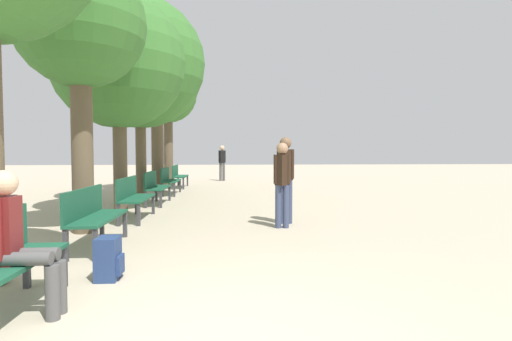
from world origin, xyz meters
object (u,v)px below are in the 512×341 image
(bench_row_3, at_px, (155,185))
(pedestrian_mid, at_px, (285,174))
(bench_row_4, at_px, (169,179))
(tree_row_3, at_px, (140,64))
(pedestrian_far, at_px, (282,179))
(bench_row_2, at_px, (133,195))
(person_seated, at_px, (20,239))
(backpack, at_px, (108,259))
(bench_row_5, at_px, (178,174))
(tree_row_2, at_px, (119,62))
(pedestrian_near, at_px, (222,161))
(tree_row_5, at_px, (168,95))
(tree_row_4, at_px, (157,63))
(bench_row_1, at_px, (92,213))
(tree_row_1, at_px, (80,26))

(bench_row_3, xyz_separation_m, pedestrian_mid, (3.12, -3.11, 0.46))
(bench_row_3, height_order, bench_row_4, same)
(tree_row_3, relative_size, pedestrian_far, 3.66)
(bench_row_2, bearing_deg, bench_row_3, 90.00)
(person_seated, distance_m, backpack, 1.17)
(bench_row_2, relative_size, bench_row_3, 1.00)
(bench_row_5, bearing_deg, tree_row_3, -97.66)
(tree_row_2, distance_m, pedestrian_near, 10.36)
(bench_row_3, height_order, tree_row_5, tree_row_5)
(bench_row_5, bearing_deg, tree_row_2, -94.98)
(bench_row_5, distance_m, tree_row_4, 4.28)
(backpack, bearing_deg, pedestrian_near, 86.23)
(person_seated, distance_m, pedestrian_mid, 5.18)
(bench_row_5, bearing_deg, backpack, -86.60)
(bench_row_3, height_order, pedestrian_far, pedestrian_far)
(person_seated, distance_m, pedestrian_far, 4.73)
(bench_row_1, distance_m, bench_row_2, 2.46)
(bench_row_5, bearing_deg, pedestrian_far, -70.54)
(bench_row_5, xyz_separation_m, pedestrian_far, (2.99, -8.47, 0.39))
(bench_row_5, bearing_deg, person_seated, -88.93)
(bench_row_1, distance_m, bench_row_3, 4.91)
(tree_row_2, xyz_separation_m, pedestrian_mid, (3.66, -1.76, -2.52))
(pedestrian_far, bearing_deg, tree_row_1, -177.01)
(tree_row_1, bearing_deg, tree_row_4, 90.00)
(bench_row_1, xyz_separation_m, bench_row_2, (0.00, 2.46, 0.00))
(bench_row_1, xyz_separation_m, pedestrian_near, (1.65, 13.38, 0.46))
(bench_row_1, relative_size, tree_row_5, 0.31)
(tree_row_5, bearing_deg, person_seated, -86.71)
(tree_row_5, relative_size, backpack, 10.59)
(bench_row_1, xyz_separation_m, tree_row_4, (-0.55, 8.45, 4.02))
(person_seated, bearing_deg, backpack, 65.81)
(person_seated, height_order, backpack, person_seated)
(tree_row_5, distance_m, pedestrian_far, 10.65)
(bench_row_1, height_order, tree_row_4, tree_row_4)
(tree_row_4, bearing_deg, tree_row_5, 90.00)
(tree_row_2, height_order, pedestrian_mid, tree_row_2)
(bench_row_1, xyz_separation_m, tree_row_2, (-0.55, 3.57, 2.97))
(tree_row_1, xyz_separation_m, tree_row_2, (0.00, 2.40, -0.08))
(bench_row_4, distance_m, bench_row_5, 2.46)
(tree_row_5, bearing_deg, tree_row_3, -90.00)
(bench_row_1, distance_m, pedestrian_near, 13.49)
(bench_row_4, xyz_separation_m, backpack, (0.67, -8.87, -0.29))
(bench_row_1, xyz_separation_m, tree_row_3, (-0.55, 5.77, 3.42))
(bench_row_3, xyz_separation_m, bench_row_4, (0.00, 2.46, 0.00))
(bench_row_2, distance_m, bench_row_3, 2.46)
(tree_row_4, xyz_separation_m, tree_row_5, (0.00, 2.54, -0.77))
(person_seated, bearing_deg, pedestrian_near, 84.87)
(tree_row_4, bearing_deg, bench_row_2, -84.80)
(tree_row_3, relative_size, backpack, 12.22)
(tree_row_1, bearing_deg, bench_row_1, -65.01)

